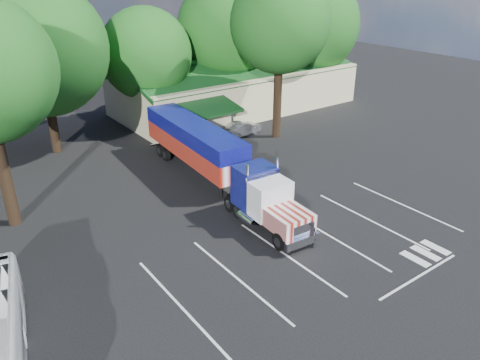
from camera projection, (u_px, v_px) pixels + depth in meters
ground at (223, 212)px, 28.46m from camera, size 120.00×120.00×0.00m
event_hall at (235, 87)px, 47.94m from camera, size 24.20×14.12×5.55m
tree_row_c at (40, 49)px, 34.24m from camera, size 10.00×10.00×13.05m
tree_row_d at (146, 54)px, 40.64m from camera, size 8.00×8.00×10.60m
tree_row_e at (227, 28)px, 45.21m from camera, size 9.60×9.60×12.90m
tree_row_f at (310, 25)px, 49.83m from camera, size 10.40×10.40×13.00m
tree_near_right at (280, 23)px, 36.88m from camera, size 8.00×8.00×13.50m
semi_truck at (210, 154)px, 31.22m from camera, size 3.75×18.28×3.81m
woman at (312, 234)px, 24.61m from camera, size 0.54×0.65×1.54m
bicycle at (266, 182)px, 31.28m from camera, size 0.66×1.73×0.90m
silver_sedan at (242, 129)px, 40.83m from camera, size 3.95×1.94×1.25m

